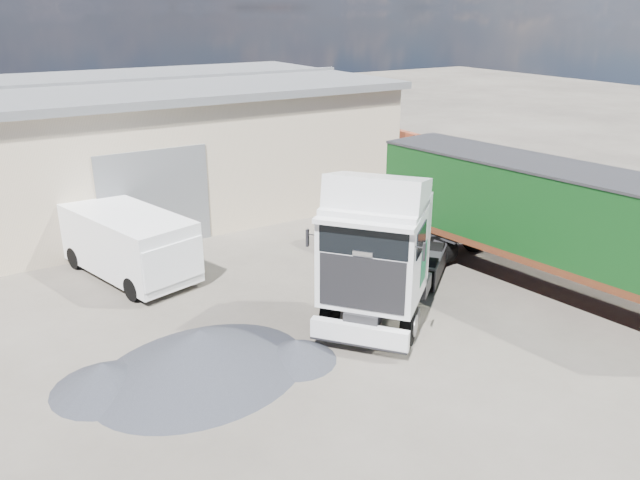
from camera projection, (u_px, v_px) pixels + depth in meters
ground at (360, 352)px, 15.90m from camera, size 120.00×120.00×0.00m
warehouse at (8, 157)px, 24.82m from camera, size 30.60×12.60×5.42m
brick_boundary_wall at (505, 187)px, 25.87m from camera, size 0.35×26.00×2.50m
tractor_unit at (381, 256)px, 17.06m from camera, size 6.55×6.04×4.42m
box_trailer at (548, 214)px, 18.86m from camera, size 4.13×11.90×3.88m
panel_van at (131, 245)px, 19.98m from camera, size 3.44×5.62×2.14m
gravel_heap at (197, 354)px, 14.80m from camera, size 7.02×6.36×1.13m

